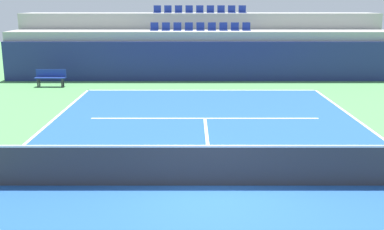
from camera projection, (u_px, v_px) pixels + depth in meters
name	position (u px, v px, depth m)	size (l,w,h in m)	color
ground_plane	(214.00, 186.00, 10.83)	(80.00, 80.00, 0.00)	#4C8C4C
court_surface	(214.00, 186.00, 10.83)	(11.00, 24.00, 0.01)	#1E4C99
baseline_far	(204.00, 90.00, 22.44)	(11.00, 0.10, 0.00)	white
service_line_far	(207.00, 118.00, 17.05)	(8.26, 0.10, 0.00)	white
centre_service_line	(209.00, 144.00, 13.94)	(0.10, 6.40, 0.00)	white
back_wall	(203.00, 61.00, 24.93)	(20.96, 0.30, 2.09)	navy
stands_tier_lower	(202.00, 54.00, 26.19)	(20.96, 2.40, 2.58)	#9E9E99
stands_tier_upper	(202.00, 42.00, 28.42)	(20.96, 2.40, 3.48)	#9E9E99
seating_row_lower	(202.00, 28.00, 25.95)	(5.54, 0.44, 0.44)	navy
seating_row_upper	(202.00, 11.00, 28.07)	(5.54, 0.44, 0.44)	navy
tennis_net	(214.00, 165.00, 10.71)	(11.08, 0.08, 1.07)	black
player_bench	(53.00, 76.00, 23.40)	(1.50, 0.40, 0.85)	navy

